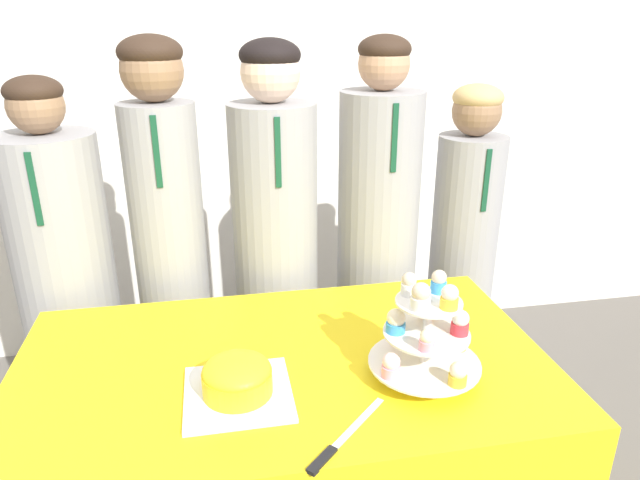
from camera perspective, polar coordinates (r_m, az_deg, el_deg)
wall_back at (r=2.76m, az=-8.10°, el=16.03°), size 9.00×0.06×2.70m
table at (r=1.75m, az=-3.37°, el=-22.50°), size 1.38×0.79×0.77m
round_cake at (r=1.38m, az=-8.27°, el=-13.61°), size 0.25×0.25×0.10m
cake_knife at (r=1.26m, az=1.61°, el=-19.89°), size 0.21×0.21×0.01m
cupcake_stand at (r=1.40m, az=10.56°, el=-8.94°), size 0.28×0.28×0.28m
student_0 at (r=2.15m, az=-23.59°, el=-6.06°), size 0.32×0.32×1.44m
student_1 at (r=2.05m, az=-14.52°, el=-3.01°), size 0.24×0.25×1.56m
student_2 at (r=2.07m, az=-4.37°, el=-3.23°), size 0.30×0.30×1.54m
student_3 at (r=2.14m, az=5.63°, el=-2.51°), size 0.29×0.29×1.55m
student_4 at (r=2.28m, az=13.89°, el=-3.23°), size 0.25×0.25×1.39m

